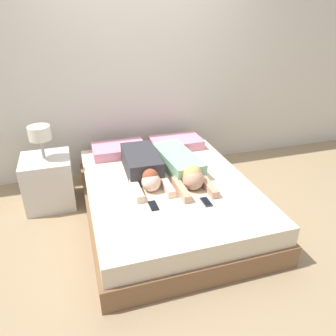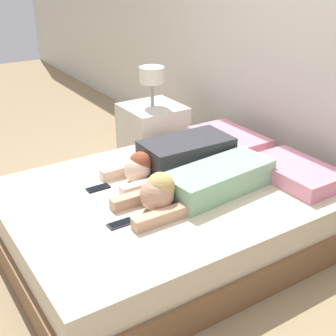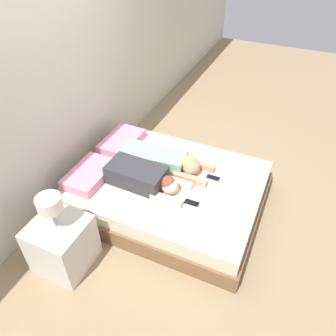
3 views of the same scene
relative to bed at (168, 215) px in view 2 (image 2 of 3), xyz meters
The scene contains 10 objects.
ground_plane 0.19m from the bed, ahead, with size 12.00×12.00×0.00m, color #9E8460.
wall_back 1.63m from the bed, 90.00° to the left, with size 12.00×0.06×2.60m.
bed is the anchor object (origin of this frame).
pillow_head_left 0.90m from the bed, 113.71° to the left, with size 0.60×0.38×0.11m.
pillow_head_right 0.90m from the bed, 66.29° to the left, with size 0.60×0.38×0.11m.
person_left 0.41m from the bed, 135.56° to the left, with size 0.35×0.91×0.21m.
person_right 0.36m from the bed, 31.58° to the left, with size 0.38×1.07×0.23m.
cell_phone_left 0.49m from the bed, 123.33° to the right, with size 0.07×0.15×0.01m.
cell_phone_right 0.54m from the bed, 64.95° to the right, with size 0.07×0.15×0.01m.
nightstand 1.29m from the bed, 153.27° to the left, with size 0.49×0.49×0.88m.
Camera 2 is at (2.24, -1.45, 1.80)m, focal length 50.00 mm.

